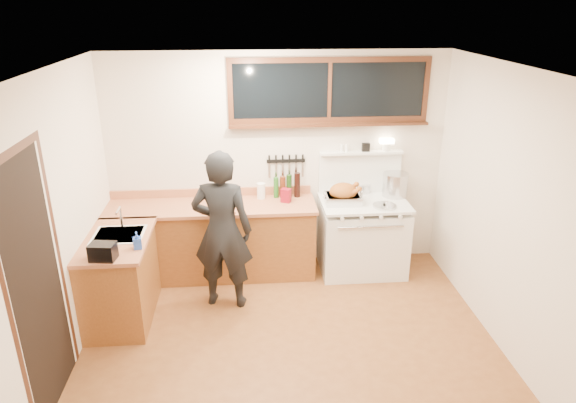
{
  "coord_description": "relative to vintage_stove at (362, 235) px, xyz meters",
  "views": [
    {
      "loc": [
        -0.37,
        -4.11,
        3.12
      ],
      "look_at": [
        0.05,
        0.85,
        1.15
      ],
      "focal_mm": 32.0,
      "sensor_mm": 36.0,
      "label": 1
    }
  ],
  "objects": [
    {
      "name": "ground_plane",
      "position": [
        -1.0,
        -1.41,
        -0.48
      ],
      "size": [
        4.0,
        3.5,
        0.02
      ],
      "primitive_type": "cube",
      "color": "brown"
    },
    {
      "name": "counter_left",
      "position": [
        -2.7,
        -0.79,
        -0.01
      ],
      "size": [
        0.64,
        1.09,
        0.9
      ],
      "color": "brown",
      "rests_on": "ground"
    },
    {
      "name": "toaster",
      "position": [
        -2.7,
        -1.23,
        0.51
      ],
      "size": [
        0.25,
        0.19,
        0.16
      ],
      "color": "black",
      "rests_on": "counter_left"
    },
    {
      "name": "stockpot",
      "position": [
        0.41,
        0.16,
        0.58
      ],
      "size": [
        0.36,
        0.36,
        0.28
      ],
      "color": "silver",
      "rests_on": "vintage_stove"
    },
    {
      "name": "knife_strip",
      "position": [
        -0.9,
        0.32,
        0.84
      ],
      "size": [
        0.46,
        0.03,
        0.28
      ],
      "color": "black",
      "rests_on": "room_shell"
    },
    {
      "name": "counter_back",
      "position": [
        -1.8,
        0.04,
        -0.01
      ],
      "size": [
        2.44,
        0.64,
        1.0
      ],
      "color": "brown",
      "rests_on": "ground"
    },
    {
      "name": "man",
      "position": [
        -1.65,
        -0.62,
        0.4
      ],
      "size": [
        0.7,
        0.53,
        1.74
      ],
      "color": "black",
      "rests_on": "ground"
    },
    {
      "name": "left_doorway",
      "position": [
        -2.99,
        -1.96,
        0.62
      ],
      "size": [
        0.02,
        1.04,
        2.17
      ],
      "color": "black",
      "rests_on": "ground"
    },
    {
      "name": "coffee_tin",
      "position": [
        -0.92,
        0.06,
        0.51
      ],
      "size": [
        0.13,
        0.12,
        0.16
      ],
      "color": "maroon",
      "rests_on": "counter_back"
    },
    {
      "name": "room_shell",
      "position": [
        -1.0,
        -1.41,
        1.18
      ],
      "size": [
        4.1,
        3.6,
        2.65
      ],
      "color": "beige",
      "rests_on": "ground"
    },
    {
      "name": "back_window",
      "position": [
        -0.4,
        0.31,
        1.6
      ],
      "size": [
        2.32,
        0.13,
        0.77
      ],
      "color": "black",
      "rests_on": "room_shell"
    },
    {
      "name": "vintage_stove",
      "position": [
        0.0,
        0.0,
        0.0
      ],
      "size": [
        1.02,
        0.74,
        1.58
      ],
      "color": "white",
      "rests_on": "ground"
    },
    {
      "name": "saucepan",
      "position": [
        0.07,
        0.29,
        0.49
      ],
      "size": [
        0.18,
        0.28,
        0.11
      ],
      "color": "silver",
      "rests_on": "vintage_stove"
    },
    {
      "name": "pitcher",
      "position": [
        -1.21,
        0.21,
        0.53
      ],
      "size": [
        0.13,
        0.13,
        0.19
      ],
      "color": "white",
      "rests_on": "counter_back"
    },
    {
      "name": "bottle_cluster",
      "position": [
        -0.89,
        0.22,
        0.57
      ],
      "size": [
        0.32,
        0.07,
        0.3
      ],
      "color": "black",
      "rests_on": "counter_back"
    },
    {
      "name": "sink_unit",
      "position": [
        -2.68,
        -0.71,
        0.38
      ],
      "size": [
        0.5,
        0.45,
        0.37
      ],
      "color": "white",
      "rests_on": "counter_left"
    },
    {
      "name": "soap_bottle",
      "position": [
        -2.43,
        -1.03,
        0.52
      ],
      "size": [
        0.09,
        0.09,
        0.17
      ],
      "color": "#234AB3",
      "rests_on": "counter_left"
    },
    {
      "name": "pot_lid",
      "position": [
        0.19,
        -0.19,
        0.45
      ],
      "size": [
        0.33,
        0.33,
        0.04
      ],
      "color": "silver",
      "rests_on": "vintage_stove"
    },
    {
      "name": "roast_turkey",
      "position": [
        -0.26,
        -0.02,
        0.53
      ],
      "size": [
        0.45,
        0.33,
        0.24
      ],
      "color": "silver",
      "rests_on": "vintage_stove"
    },
    {
      "name": "cutting_board",
      "position": [
        -1.69,
        -0.11,
        0.49
      ],
      "size": [
        0.38,
        0.29,
        0.14
      ],
      "color": "#B16946",
      "rests_on": "counter_back"
    }
  ]
}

